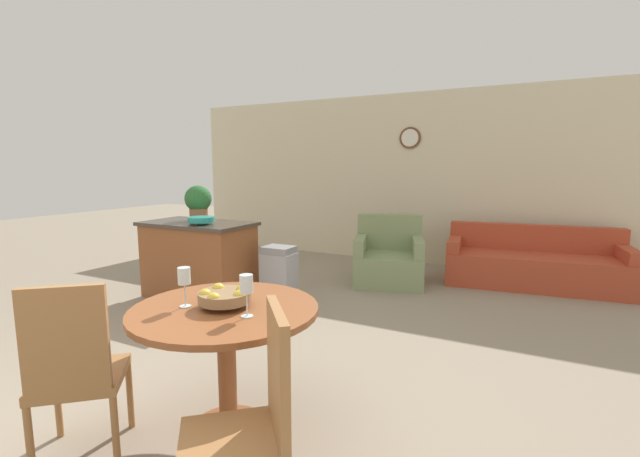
# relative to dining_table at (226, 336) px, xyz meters

# --- Properties ---
(wall_back) EXTENTS (8.00, 0.09, 2.70)m
(wall_back) POSITION_rel_dining_table_xyz_m (-0.39, 5.00, 0.76)
(wall_back) COLOR beige
(wall_back) RESTS_ON ground_plane
(dining_table) EXTENTS (1.05, 1.05, 0.77)m
(dining_table) POSITION_rel_dining_table_xyz_m (0.00, 0.00, 0.00)
(dining_table) COLOR brown
(dining_table) RESTS_ON ground_plane
(dining_chair_near_left) EXTENTS (0.59, 0.59, 0.99)m
(dining_chair_near_left) POSITION_rel_dining_table_xyz_m (-0.52, -0.56, -0.06)
(dining_chair_near_left) COLOR #9E6B3D
(dining_chair_near_left) RESTS_ON ground_plane
(dining_chair_near_right) EXTENTS (0.59, 0.59, 0.99)m
(dining_chair_near_right) POSITION_rel_dining_table_xyz_m (0.56, -0.52, -0.06)
(dining_chair_near_right) COLOR #9E6B3D
(dining_chair_near_right) RESTS_ON ground_plane
(fruit_bowl) EXTENTS (0.29, 0.29, 0.11)m
(fruit_bowl) POSITION_rel_dining_table_xyz_m (0.00, -0.00, 0.23)
(fruit_bowl) COLOR olive
(fruit_bowl) RESTS_ON dining_table
(wine_glass_left) EXTENTS (0.07, 0.07, 0.23)m
(wine_glass_left) POSITION_rel_dining_table_xyz_m (-0.20, -0.10, 0.34)
(wine_glass_left) COLOR silver
(wine_glass_left) RESTS_ON dining_table
(wine_glass_right) EXTENTS (0.07, 0.07, 0.23)m
(wine_glass_right) POSITION_rel_dining_table_xyz_m (0.21, -0.08, 0.34)
(wine_glass_right) COLOR silver
(wine_glass_right) RESTS_ON dining_table
(kitchen_island) EXTENTS (1.31, 0.72, 0.90)m
(kitchen_island) POSITION_rel_dining_table_xyz_m (-2.01, 1.95, -0.14)
(kitchen_island) COLOR brown
(kitchen_island) RESTS_ON ground_plane
(teal_bowl) EXTENTS (0.29, 0.29, 0.08)m
(teal_bowl) POSITION_rel_dining_table_xyz_m (-1.83, 1.82, 0.36)
(teal_bowl) COLOR teal
(teal_bowl) RESTS_ON kitchen_island
(potted_plant) EXTENTS (0.32, 0.32, 0.42)m
(potted_plant) POSITION_rel_dining_table_xyz_m (-2.13, 2.10, 0.54)
(potted_plant) COLOR #A36642
(potted_plant) RESTS_ON kitchen_island
(trash_bin) EXTENTS (0.35, 0.28, 0.66)m
(trash_bin) POSITION_rel_dining_table_xyz_m (-1.04, 2.18, -0.27)
(trash_bin) COLOR #9E9EA3
(trash_bin) RESTS_ON ground_plane
(couch) EXTENTS (2.24, 1.08, 0.77)m
(couch) POSITION_rel_dining_table_xyz_m (1.54, 4.32, -0.32)
(couch) COLOR #B24228
(couch) RESTS_ON ground_plane
(armchair) EXTENTS (1.11, 1.12, 0.89)m
(armchair) POSITION_rel_dining_table_xyz_m (-0.21, 3.63, -0.29)
(armchair) COLOR gray
(armchair) RESTS_ON ground_plane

